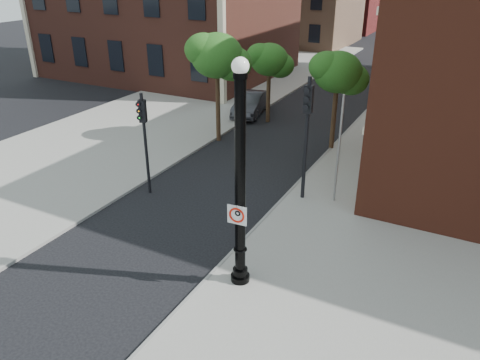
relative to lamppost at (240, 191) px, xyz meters
The scene contains 13 objects.
ground 4.37m from the lamppost, behind, with size 120.00×120.00×0.00m, color black.
sidewalk_right 10.50m from the lamppost, 72.58° to the left, with size 8.00×60.00×0.12m, color gray.
sidewalk_left 21.50m from the lamppost, 124.31° to the left, with size 10.00×50.00×0.12m, color gray.
curb_edge 10.11m from the lamppost, 95.63° to the left, with size 0.10×60.00×0.14m, color gray.
lamppost is the anchor object (origin of this frame).
no_parking_sign 0.70m from the lamppost, 93.68° to the right, with size 0.59×0.09×0.59m.
parked_car 17.39m from the lamppost, 115.41° to the left, with size 1.49×4.26×1.40m, color #2E2E33.
traffic_signal_left 7.25m from the lamppost, 149.68° to the left, with size 0.34×0.38×4.30m.
traffic_signal_right 6.05m from the lamppost, 92.66° to the left, with size 0.34×0.43×5.09m.
utility_pole 6.52m from the lamppost, 81.49° to the left, with size 0.09×0.09×4.50m, color #999999.
street_tree_a 12.61m from the lamppost, 122.77° to the left, with size 3.16×2.86×5.69m.
street_tree_b 15.80m from the lamppost, 111.37° to the left, with size 2.59×2.34×4.67m.
street_tree_c 12.09m from the lamppost, 94.32° to the left, with size 2.80×2.53×5.04m.
Camera 1 is at (8.36, -9.85, 9.00)m, focal length 35.00 mm.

